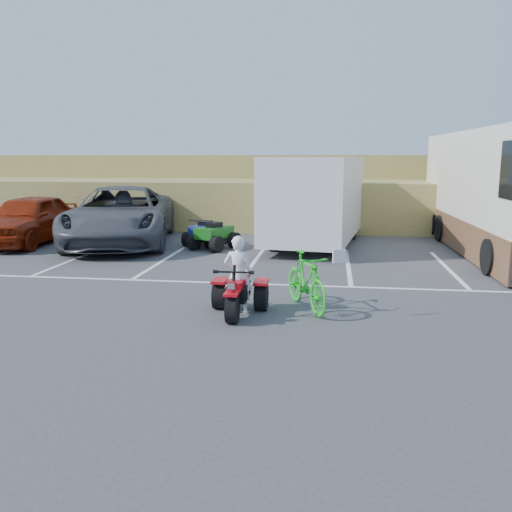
# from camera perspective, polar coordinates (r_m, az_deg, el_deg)

# --- Properties ---
(ground) EXTENTS (100.00, 100.00, 0.00)m
(ground) POSITION_cam_1_polar(r_m,az_deg,el_deg) (10.86, -4.06, -5.80)
(ground) COLOR #3A3A3D
(ground) RESTS_ON ground
(parking_stripes) EXTENTS (28.00, 5.16, 0.01)m
(parking_stripes) POSITION_cam_1_polar(r_m,az_deg,el_deg) (14.63, 2.57, -1.51)
(parking_stripes) COLOR white
(parking_stripes) RESTS_ON ground
(grass_embankment) EXTENTS (40.00, 8.50, 3.10)m
(grass_embankment) POSITION_cam_1_polar(r_m,az_deg,el_deg) (25.81, 3.09, 6.84)
(grass_embankment) COLOR olive
(grass_embankment) RESTS_ON ground
(red_trike_atv) EXTENTS (1.13, 1.50, 0.97)m
(red_trike_atv) POSITION_cam_1_polar(r_m,az_deg,el_deg) (10.57, -2.00, -6.23)
(red_trike_atv) COLOR #B40A13
(red_trike_atv) RESTS_ON ground
(rider) EXTENTS (0.56, 0.37, 1.54)m
(rider) POSITION_cam_1_polar(r_m,az_deg,el_deg) (10.52, -1.89, -1.98)
(rider) COLOR white
(rider) RESTS_ON ground
(green_dirt_bike) EXTENTS (1.31, 1.99, 1.16)m
(green_dirt_bike) POSITION_cam_1_polar(r_m,az_deg,el_deg) (10.87, 5.29, -2.62)
(green_dirt_bike) COLOR #14BF19
(green_dirt_bike) RESTS_ON ground
(grey_pickup) EXTENTS (4.85, 7.74, 1.99)m
(grey_pickup) POSITION_cam_1_polar(r_m,az_deg,el_deg) (19.56, -14.01, 4.15)
(grey_pickup) COLOR #43454B
(grey_pickup) RESTS_ON ground
(red_car) EXTENTS (2.22, 5.14, 1.73)m
(red_car) POSITION_cam_1_polar(r_m,az_deg,el_deg) (20.69, -22.84, 3.60)
(red_car) COLOR maroon
(red_car) RESTS_ON ground
(cargo_trailer) EXTENTS (3.45, 6.75, 3.01)m
(cargo_trailer) POSITION_cam_1_polar(r_m,az_deg,el_deg) (18.77, 6.37, 6.09)
(cargo_trailer) COLOR silver
(cargo_trailer) RESTS_ON ground
(rv_motorhome) EXTENTS (2.91, 10.56, 3.77)m
(rv_motorhome) POSITION_cam_1_polar(r_m,az_deg,el_deg) (18.95, 24.27, 5.30)
(rv_motorhome) COLOR silver
(rv_motorhome) RESTS_ON ground
(quad_atv_blue) EXTENTS (1.43, 1.69, 0.95)m
(quad_atv_blue) POSITION_cam_1_polar(r_m,az_deg,el_deg) (18.87, -5.31, 1.14)
(quad_atv_blue) COLOR navy
(quad_atv_blue) RESTS_ON ground
(quad_atv_green) EXTENTS (1.66, 1.86, 1.00)m
(quad_atv_green) POSITION_cam_1_polar(r_m,az_deg,el_deg) (18.08, -4.40, 0.75)
(quad_atv_green) COLOR #145815
(quad_atv_green) RESTS_ON ground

